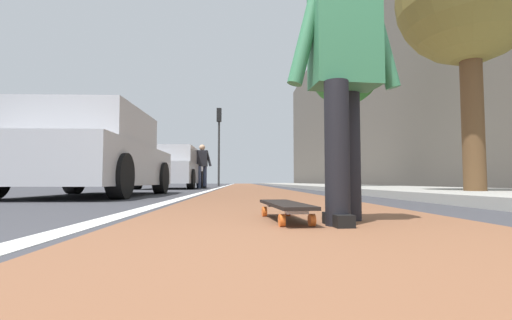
% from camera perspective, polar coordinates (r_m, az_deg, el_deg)
% --- Properties ---
extents(ground_plane, '(80.00, 80.00, 0.00)m').
position_cam_1_polar(ground_plane, '(10.99, -0.52, -4.74)').
color(ground_plane, '#38383D').
extents(bike_lane_paint, '(56.00, 2.19, 0.00)m').
position_cam_1_polar(bike_lane_paint, '(24.99, -1.61, -4.01)').
color(bike_lane_paint, brown).
rests_on(bike_lane_paint, ground).
extents(lane_stripe_white, '(52.00, 0.16, 0.01)m').
position_cam_1_polar(lane_stripe_white, '(21.00, -4.86, -4.10)').
color(lane_stripe_white, silver).
rests_on(lane_stripe_white, ground).
extents(sidewalk_curb, '(52.00, 3.20, 0.12)m').
position_cam_1_polar(sidewalk_curb, '(19.36, 8.91, -3.97)').
color(sidewalk_curb, '#9E9B93').
rests_on(sidewalk_curb, ground).
extents(building_facade, '(40.00, 1.20, 11.00)m').
position_cam_1_polar(building_facade, '(24.58, 14.20, 9.00)').
color(building_facade, '#5D554C').
rests_on(building_facade, ground).
extents(skateboard, '(0.86, 0.28, 0.11)m').
position_cam_1_polar(skateboard, '(2.32, 4.60, -7.22)').
color(skateboard, orange).
rests_on(skateboard, ground).
extents(skater_person, '(0.48, 0.72, 1.64)m').
position_cam_1_polar(skater_person, '(2.34, 13.63, 13.81)').
color(skater_person, black).
rests_on(skater_person, ground).
extents(parked_car_near, '(4.08, 2.04, 1.49)m').
position_cam_1_polar(parked_car_near, '(6.95, -24.31, 0.74)').
color(parked_car_near, '#B7B7BC').
rests_on(parked_car_near, ground).
extents(parked_car_mid, '(4.30, 1.98, 1.50)m').
position_cam_1_polar(parked_car_mid, '(13.60, -13.09, -1.34)').
color(parked_car_mid, '#B7B7BC').
rests_on(parked_car_mid, ground).
extents(traffic_light, '(0.33, 0.28, 4.60)m').
position_cam_1_polar(traffic_light, '(21.59, -5.84, 4.32)').
color(traffic_light, '#2D2D2D').
rests_on(traffic_light, ground).
extents(street_tree_mid, '(2.34, 2.34, 5.12)m').
position_cam_1_polar(street_tree_mid, '(12.62, 13.72, 13.57)').
color(street_tree_mid, brown).
rests_on(street_tree_mid, ground).
extents(pedestrian_distant, '(0.47, 0.73, 1.68)m').
position_cam_1_polar(pedestrian_distant, '(14.05, -8.46, -0.50)').
color(pedestrian_distant, '#384260').
rests_on(pedestrian_distant, ground).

